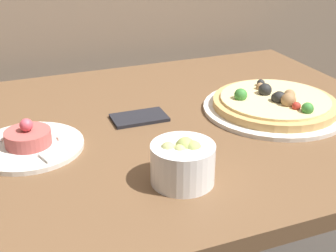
{
  "coord_description": "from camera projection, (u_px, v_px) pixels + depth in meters",
  "views": [
    {
      "loc": [
        -0.31,
        -0.48,
        1.18
      ],
      "look_at": [
        0.02,
        0.33,
        0.77
      ],
      "focal_mm": 50.0,
      "sensor_mm": 36.0,
      "label": 1
    }
  ],
  "objects": [
    {
      "name": "napkin",
      "position": [
        141.0,
        117.0,
        1.09
      ],
      "size": [
        0.13,
        0.08,
        0.01
      ],
      "color": "black",
      "rests_on": "dining_table"
    },
    {
      "name": "pizza_plate",
      "position": [
        275.0,
        104.0,
        1.13
      ],
      "size": [
        0.34,
        0.34,
        0.06
      ],
      "color": "silver",
      "rests_on": "dining_table"
    },
    {
      "name": "small_bowl",
      "position": [
        183.0,
        161.0,
        0.83
      ],
      "size": [
        0.12,
        0.12,
        0.09
      ],
      "color": "white",
      "rests_on": "dining_table"
    },
    {
      "name": "dining_table",
      "position": [
        146.0,
        162.0,
        1.1
      ],
      "size": [
        1.24,
        0.86,
        0.73
      ],
      "color": "brown",
      "rests_on": "ground_plane"
    },
    {
      "name": "tartare_plate",
      "position": [
        29.0,
        143.0,
        0.95
      ],
      "size": [
        0.22,
        0.22,
        0.07
      ],
      "color": "silver",
      "rests_on": "dining_table"
    }
  ]
}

